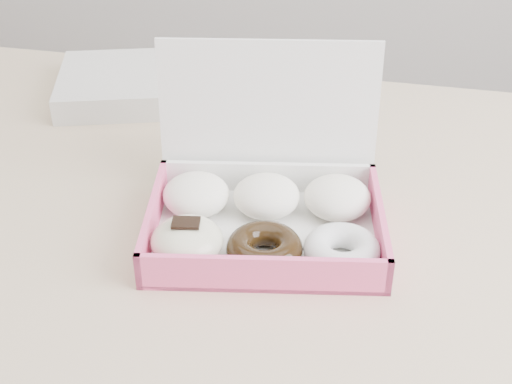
# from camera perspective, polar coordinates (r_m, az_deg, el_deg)

# --- Properties ---
(table) EXTENTS (1.20, 0.80, 0.75)m
(table) POSITION_cam_1_polar(r_m,az_deg,el_deg) (0.98, -8.26, -3.43)
(table) COLOR #CCB086
(table) RESTS_ON ground
(donut_box) EXTENTS (0.30, 0.27, 0.20)m
(donut_box) POSITION_cam_1_polar(r_m,az_deg,el_deg) (0.83, 0.61, -1.28)
(donut_box) COLOR white
(donut_box) RESTS_ON table
(newspapers) EXTENTS (0.30, 0.27, 0.04)m
(newspapers) POSITION_cam_1_polar(r_m,az_deg,el_deg) (1.17, -9.36, 8.57)
(newspapers) COLOR white
(newspapers) RESTS_ON table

